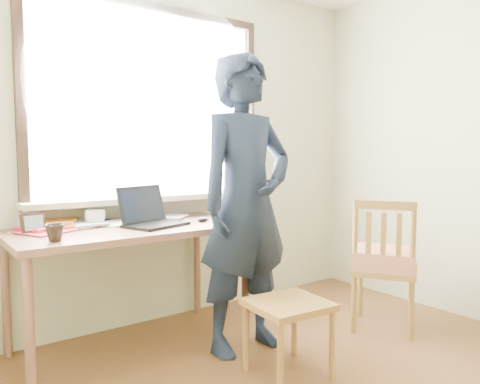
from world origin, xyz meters
TOP-DOWN VIEW (x-y plane):
  - room_shell at (-0.02, 0.20)m, footprint 3.52×4.02m
  - desk at (-0.53, 1.63)m, footprint 1.47×0.74m
  - laptop at (-0.41, 1.60)m, footprint 0.44×0.40m
  - mug_white at (-0.69, 1.82)m, footprint 0.18×0.18m
  - mug_dark at (-1.05, 1.41)m, footprint 0.11×0.11m
  - mouse at (-0.05, 1.53)m, footprint 0.08×0.06m
  - desk_clutter at (-0.78, 1.78)m, footprint 0.79×0.45m
  - book_a at (-0.85, 1.83)m, footprint 0.23×0.30m
  - book_b at (-0.19, 1.87)m, footprint 0.28×0.28m
  - picture_frame at (-1.09, 1.73)m, footprint 0.14×0.04m
  - work_chair at (0.03, 0.75)m, footprint 0.45×0.43m
  - side_chair at (1.04, 0.86)m, footprint 0.58×0.59m
  - person at (0.06, 1.18)m, footprint 0.69×0.46m

SIDE VIEW (x-z plane):
  - work_chair at x=0.03m, z-range 0.15..0.57m
  - side_chair at x=1.04m, z-range 0.02..0.96m
  - desk at x=-0.53m, z-range 0.31..1.10m
  - book_b at x=-0.19m, z-range 0.79..0.80m
  - book_a at x=-0.85m, z-range 0.79..0.81m
  - mouse at x=-0.05m, z-range 0.79..0.82m
  - desk_clutter at x=-0.78m, z-range 0.79..0.83m
  - mug_dark at x=-1.05m, z-range 0.79..0.88m
  - mug_white at x=-0.69m, z-range 0.79..0.89m
  - picture_frame at x=-1.09m, z-range 0.79..0.90m
  - laptop at x=-0.41m, z-range 0.72..0.97m
  - person at x=0.06m, z-range 0.00..1.87m
  - room_shell at x=-0.02m, z-range 0.33..2.94m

